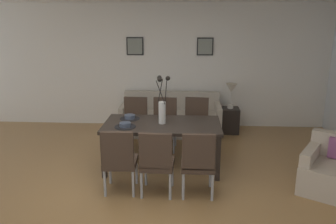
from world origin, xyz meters
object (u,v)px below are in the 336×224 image
(dining_chair_mid_right, at_px, (196,121))
(dining_chair_near_right, at_px, (135,121))
(dining_chair_far_left, at_px, (157,160))
(dining_chair_mid_left, at_px, (198,161))
(dining_chair_near_left, at_px, (119,158))
(bowl_near_left, at_px, (125,124))
(framed_picture_left, at_px, (135,46))
(table_lamp, at_px, (231,90))
(sofa, at_px, (171,119))
(framed_picture_center, at_px, (205,47))
(bowl_near_right, at_px, (130,116))
(centerpiece_vase, at_px, (162,106))
(dining_chair_far_right, at_px, (165,121))
(side_table, at_px, (230,120))
(armchair, at_px, (335,171))
(dining_table, at_px, (162,128))

(dining_chair_mid_right, bearing_deg, dining_chair_near_right, -178.44)
(dining_chair_far_left, bearing_deg, dining_chair_mid_left, 0.43)
(dining_chair_near_left, height_order, bowl_near_left, dining_chair_near_left)
(framed_picture_left, bearing_deg, table_lamp, -12.33)
(dining_chair_near_left, relative_size, dining_chair_mid_left, 1.00)
(dining_chair_far_left, height_order, framed_picture_left, framed_picture_left)
(sofa, bearing_deg, framed_picture_center, 35.29)
(dining_chair_near_right, bearing_deg, dining_chair_far_left, -72.40)
(bowl_near_right, distance_m, framed_picture_left, 2.23)
(centerpiece_vase, bearing_deg, dining_chair_far_right, 91.50)
(dining_chair_far_left, xyz_separation_m, side_table, (1.27, 2.66, -0.25))
(armchair, distance_m, framed_picture_left, 4.48)
(dining_chair_far_right, distance_m, sofa, 0.92)
(dining_chair_near_left, height_order, framed_picture_left, framed_picture_left)
(dining_chair_mid_left, bearing_deg, bowl_near_left, 148.16)
(framed_picture_center, bearing_deg, centerpiece_vase, -108.30)
(dining_table, xyz_separation_m, dining_chair_near_left, (-0.51, -0.85, -0.15))
(side_table, height_order, framed_picture_center, framed_picture_center)
(dining_chair_far_right, height_order, armchair, dining_chair_far_right)
(dining_chair_near_right, bearing_deg, centerpiece_vase, -56.54)
(dining_chair_near_right, bearing_deg, dining_chair_far_right, -0.05)
(dining_chair_far_left, xyz_separation_m, armchair, (2.44, 0.27, -0.23))
(table_lamp, bearing_deg, framed_picture_center, 140.48)
(dining_chair_near_right, relative_size, side_table, 1.77)
(bowl_near_right, bearing_deg, dining_chair_mid_left, -45.31)
(dining_chair_far_right, distance_m, bowl_near_left, 1.21)
(framed_picture_center, bearing_deg, armchair, -59.10)
(centerpiece_vase, distance_m, bowl_near_right, 0.63)
(dining_chair_far_left, distance_m, framed_picture_center, 3.41)
(dining_table, bearing_deg, dining_chair_mid_right, 57.94)
(sofa, relative_size, framed_picture_left, 5.35)
(dining_chair_mid_left, distance_m, framed_picture_left, 3.56)
(dining_chair_far_left, bearing_deg, table_lamp, 64.45)
(dining_chair_mid_right, distance_m, side_table, 1.17)
(dining_table, bearing_deg, dining_chair_mid_left, -58.59)
(dining_chair_near_right, distance_m, dining_chair_far_right, 0.54)
(table_lamp, bearing_deg, sofa, -177.84)
(bowl_near_left, xyz_separation_m, framed_picture_left, (-0.19, 2.43, 0.94))
(framed_picture_left, xyz_separation_m, framed_picture_center, (1.47, 0.00, 0.00))
(bowl_near_right, height_order, framed_picture_left, framed_picture_left)
(dining_table, relative_size, bowl_near_left, 10.59)
(dining_chair_mid_right, relative_size, framed_picture_center, 2.52)
(dining_chair_mid_right, bearing_deg, framed_picture_left, 133.88)
(dining_chair_far_left, height_order, framed_picture_center, framed_picture_center)
(framed_picture_center, bearing_deg, framed_picture_left, -180.00)
(bowl_near_right, height_order, side_table, bowl_near_right)
(dining_chair_mid_left, distance_m, side_table, 2.77)
(framed_picture_left, bearing_deg, centerpiece_vase, -71.66)
(dining_table, relative_size, dining_chair_near_right, 1.96)
(dining_table, xyz_separation_m, framed_picture_left, (-0.73, 2.22, 1.06))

